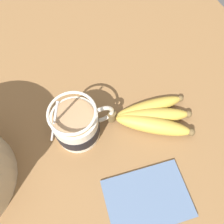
# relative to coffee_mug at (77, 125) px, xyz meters

# --- Properties ---
(table) EXTENTS (1.11, 1.11, 0.03)m
(table) POSITION_rel_coffee_mug_xyz_m (0.03, 0.04, -0.06)
(table) COLOR brown
(table) RESTS_ON ground
(coffee_mug) EXTENTS (0.15, 0.10, 0.15)m
(coffee_mug) POSITION_rel_coffee_mug_xyz_m (0.00, 0.00, 0.00)
(coffee_mug) COLOR beige
(coffee_mug) RESTS_ON table
(banana_bunch) EXTENTS (0.19, 0.13, 0.04)m
(banana_bunch) POSITION_rel_coffee_mug_xyz_m (0.17, -0.03, -0.03)
(banana_bunch) COLOR brown
(banana_bunch) RESTS_ON table
(napkin) EXTENTS (0.18, 0.13, 0.01)m
(napkin) POSITION_rel_coffee_mug_xyz_m (0.08, -0.19, -0.04)
(napkin) COLOR slate
(napkin) RESTS_ON table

